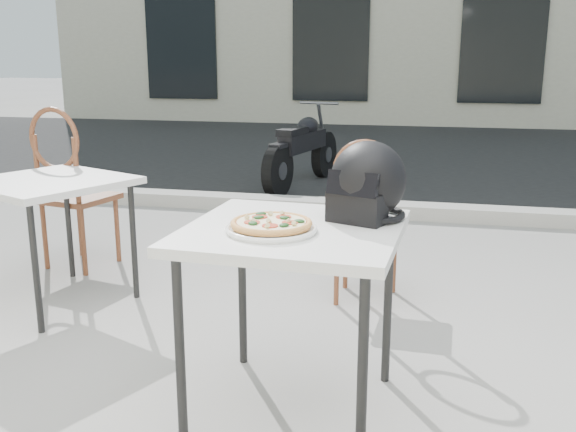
% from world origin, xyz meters
% --- Properties ---
extents(ground, '(80.00, 80.00, 0.00)m').
position_xyz_m(ground, '(0.00, 0.00, 0.00)').
color(ground, gray).
rests_on(ground, ground).
extents(street_asphalt, '(30.00, 8.00, 0.00)m').
position_xyz_m(street_asphalt, '(0.00, 7.00, 0.00)').
color(street_asphalt, black).
rests_on(street_asphalt, ground).
extents(curb, '(30.00, 0.25, 0.12)m').
position_xyz_m(curb, '(0.00, 3.00, 0.06)').
color(curb, '#9F9D95').
rests_on(curb, ground).
extents(cafe_table_main, '(0.82, 0.82, 0.75)m').
position_xyz_m(cafe_table_main, '(0.06, -0.33, 0.68)').
color(cafe_table_main, silver).
rests_on(cafe_table_main, ground).
extents(plate, '(0.37, 0.37, 0.02)m').
position_xyz_m(plate, '(-0.00, -0.42, 0.76)').
color(plate, white).
rests_on(plate, cafe_table_main).
extents(pizza, '(0.38, 0.38, 0.04)m').
position_xyz_m(pizza, '(-0.00, -0.42, 0.78)').
color(pizza, '#E5A053').
rests_on(pizza, plate).
extents(helmet, '(0.38, 0.39, 0.30)m').
position_xyz_m(helmet, '(0.31, -0.14, 0.88)').
color(helmet, black).
rests_on(helmet, cafe_table_main).
extents(cafe_chair_main, '(0.37, 0.37, 0.95)m').
position_xyz_m(cafe_chair_main, '(0.20, 0.88, 0.53)').
color(cafe_chair_main, brown).
rests_on(cafe_chair_main, ground).
extents(cafe_table_side, '(0.99, 0.99, 0.71)m').
position_xyz_m(cafe_table_side, '(-1.51, 0.50, 0.65)').
color(cafe_table_side, silver).
rests_on(cafe_table_side, ground).
extents(cafe_chair_side, '(0.49, 0.49, 1.07)m').
position_xyz_m(cafe_chair_side, '(-1.74, 1.06, 0.60)').
color(cafe_chair_side, brown).
rests_on(cafe_chair_side, ground).
extents(motorcycle, '(0.56, 1.77, 0.89)m').
position_xyz_m(motorcycle, '(-0.85, 4.19, 0.39)').
color(motorcycle, black).
rests_on(motorcycle, street_asphalt).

